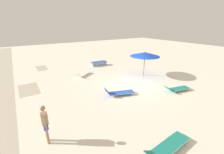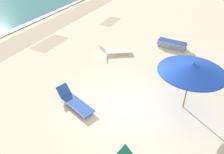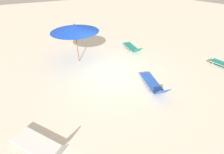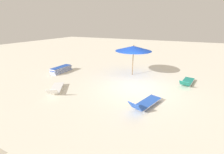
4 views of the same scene
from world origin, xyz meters
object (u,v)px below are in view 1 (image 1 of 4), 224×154
lounger_stack (99,64)px  sun_lounger_beside_umbrella (177,88)px  sun_lounger_near_water_left (168,146)px  sun_lounger_near_water_right (83,74)px  beachgoer_wading_adult (45,122)px  sun_lounger_under_umbrella (119,92)px  beach_umbrella (145,54)px

lounger_stack → sun_lounger_beside_umbrella: size_ratio=0.89×
lounger_stack → sun_lounger_beside_umbrella: bearing=-167.7°
lounger_stack → sun_lounger_near_water_left: bearing=166.9°
sun_lounger_near_water_right → sun_lounger_near_water_left: bearing=143.4°
sun_lounger_beside_umbrella → beachgoer_wading_adult: size_ratio=1.24×
sun_lounger_near_water_left → sun_lounger_under_umbrella: bearing=-17.2°
sun_lounger_near_water_right → beachgoer_wading_adult: beachgoer_wading_adult is taller
beach_umbrella → sun_lounger_near_water_left: bearing=141.9°
lounger_stack → beachgoer_wading_adult: bearing=144.7°
beach_umbrella → sun_lounger_under_umbrella: (-2.09, 4.42, -1.86)m
sun_lounger_under_umbrella → sun_lounger_beside_umbrella: sun_lounger_under_umbrella is taller
lounger_stack → sun_lounger_near_water_left: lounger_stack is taller
beach_umbrella → sun_lounger_beside_umbrella: 4.35m
beach_umbrella → lounger_stack: bearing=19.1°
sun_lounger_beside_umbrella → beachgoer_wading_adult: bearing=102.2°
lounger_stack → beachgoer_wading_adult: 12.26m
beach_umbrella → sun_lounger_near_water_left: beach_umbrella is taller
beach_umbrella → sun_lounger_near_water_left: (-7.15, 5.60, -1.88)m
beachgoer_wading_adult → sun_lounger_near_water_left: bearing=55.6°
sun_lounger_under_umbrella → sun_lounger_near_water_right: 5.24m
sun_lounger_near_water_left → sun_lounger_near_water_right: bearing=-7.7°
sun_lounger_beside_umbrella → sun_lounger_near_water_right: (7.03, 4.57, 0.00)m
beach_umbrella → sun_lounger_near_water_left: size_ratio=1.15×
lounger_stack → sun_lounger_under_umbrella: sun_lounger_under_umbrella is taller
beach_umbrella → lounger_stack: 6.13m
beach_umbrella → lounger_stack: (5.53, 1.92, -1.83)m
sun_lounger_near_water_right → beach_umbrella: bearing=-155.2°
beach_umbrella → sun_lounger_near_water_right: bearing=57.8°
lounger_stack → beachgoer_wading_adult: beachgoer_wading_adult is taller
beach_umbrella → beachgoer_wading_adult: bearing=113.1°
sun_lounger_near_water_left → lounger_stack: bearing=-20.3°
beach_umbrella → beachgoer_wading_adult: size_ratio=1.55×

